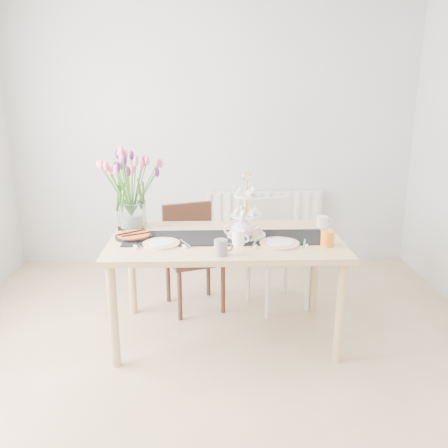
{
  "coord_description": "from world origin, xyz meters",
  "views": [
    {
      "loc": [
        -0.06,
        -2.5,
        1.75
      ],
      "look_at": [
        0.05,
        0.59,
        0.87
      ],
      "focal_mm": 38.0,
      "sensor_mm": 36.0,
      "label": 1
    }
  ],
  "objects_px": {
    "mug_orange": "(327,238)",
    "plate_right": "(279,243)",
    "tulip_vase": "(130,177)",
    "cake_stand": "(246,221)",
    "radiator": "(263,220)",
    "tart_tin": "(134,236)",
    "mug_white": "(239,237)",
    "plate_left": "(161,243)",
    "mug_grey": "(221,247)",
    "cream_jug": "(322,222)",
    "chair_white": "(273,244)",
    "chair_brown": "(191,248)",
    "teapot": "(242,231)",
    "dining_table": "(226,249)"
  },
  "relations": [
    {
      "from": "dining_table",
      "to": "tart_tin",
      "type": "xyz_separation_m",
      "value": [
        -0.64,
        0.02,
        0.09
      ]
    },
    {
      "from": "mug_white",
      "to": "tart_tin",
      "type": "bearing_deg",
      "value": -162.52
    },
    {
      "from": "mug_white",
      "to": "plate_right",
      "type": "height_order",
      "value": "mug_white"
    },
    {
      "from": "cream_jug",
      "to": "mug_white",
      "type": "height_order",
      "value": "mug_white"
    },
    {
      "from": "chair_white",
      "to": "cream_jug",
      "type": "xyz_separation_m",
      "value": [
        0.32,
        -0.31,
        0.28
      ]
    },
    {
      "from": "dining_table",
      "to": "chair_brown",
      "type": "height_order",
      "value": "chair_brown"
    },
    {
      "from": "radiator",
      "to": "plate_left",
      "type": "distance_m",
      "value": 1.91
    },
    {
      "from": "tulip_vase",
      "to": "cake_stand",
      "type": "relative_size",
      "value": 1.72
    },
    {
      "from": "mug_white",
      "to": "mug_orange",
      "type": "relative_size",
      "value": 0.99
    },
    {
      "from": "mug_orange",
      "to": "tart_tin",
      "type": "bearing_deg",
      "value": 124.43
    },
    {
      "from": "plate_left",
      "to": "tart_tin",
      "type": "bearing_deg",
      "value": 144.32
    },
    {
      "from": "tart_tin",
      "to": "mug_orange",
      "type": "xyz_separation_m",
      "value": [
        1.31,
        -0.21,
        0.04
      ]
    },
    {
      "from": "mug_grey",
      "to": "mug_orange",
      "type": "height_order",
      "value": "mug_orange"
    },
    {
      "from": "mug_orange",
      "to": "plate_right",
      "type": "bearing_deg",
      "value": 125.91
    },
    {
      "from": "chair_white",
      "to": "plate_left",
      "type": "relative_size",
      "value": 3.53
    },
    {
      "from": "chair_brown",
      "to": "cake_stand",
      "type": "bearing_deg",
      "value": -71.09
    },
    {
      "from": "teapot",
      "to": "mug_grey",
      "type": "bearing_deg",
      "value": -102.62
    },
    {
      "from": "cake_stand",
      "to": "mug_grey",
      "type": "relative_size",
      "value": 3.97
    },
    {
      "from": "chair_brown",
      "to": "cream_jug",
      "type": "relative_size",
      "value": 9.89
    },
    {
      "from": "tart_tin",
      "to": "tulip_vase",
      "type": "bearing_deg",
      "value": 100.33
    },
    {
      "from": "plate_left",
      "to": "cake_stand",
      "type": "bearing_deg",
      "value": 14.98
    },
    {
      "from": "chair_white",
      "to": "plate_left",
      "type": "distance_m",
      "value": 1.12
    },
    {
      "from": "tart_tin",
      "to": "plate_left",
      "type": "bearing_deg",
      "value": -35.68
    },
    {
      "from": "chair_white",
      "to": "chair_brown",
      "type": "bearing_deg",
      "value": 160.45
    },
    {
      "from": "mug_grey",
      "to": "plate_right",
      "type": "distance_m",
      "value": 0.45
    },
    {
      "from": "mug_white",
      "to": "teapot",
      "type": "bearing_deg",
      "value": 102.69
    },
    {
      "from": "tart_tin",
      "to": "dining_table",
      "type": "bearing_deg",
      "value": -2.22
    },
    {
      "from": "mug_orange",
      "to": "plate_left",
      "type": "xyz_separation_m",
      "value": [
        -1.1,
        0.07,
        -0.05
      ]
    },
    {
      "from": "radiator",
      "to": "mug_orange",
      "type": "distance_m",
      "value": 1.79
    },
    {
      "from": "cake_stand",
      "to": "tart_tin",
      "type": "relative_size",
      "value": 1.57
    },
    {
      "from": "teapot",
      "to": "mug_white",
      "type": "distance_m",
      "value": 0.09
    },
    {
      "from": "chair_white",
      "to": "mug_orange",
      "type": "relative_size",
      "value": 8.54
    },
    {
      "from": "dining_table",
      "to": "tulip_vase",
      "type": "height_order",
      "value": "tulip_vase"
    },
    {
      "from": "dining_table",
      "to": "chair_white",
      "type": "xyz_separation_m",
      "value": [
        0.42,
        0.56,
        -0.16
      ]
    },
    {
      "from": "mug_grey",
      "to": "tart_tin",
      "type": "bearing_deg",
      "value": 148.74
    },
    {
      "from": "mug_white",
      "to": "mug_grey",
      "type": "bearing_deg",
      "value": -90.89
    },
    {
      "from": "dining_table",
      "to": "tart_tin",
      "type": "bearing_deg",
      "value": 177.78
    },
    {
      "from": "cake_stand",
      "to": "cream_jug",
      "type": "height_order",
      "value": "cake_stand"
    },
    {
      "from": "dining_table",
      "to": "plate_right",
      "type": "height_order",
      "value": "plate_right"
    },
    {
      "from": "mug_grey",
      "to": "mug_orange",
      "type": "distance_m",
      "value": 0.72
    },
    {
      "from": "radiator",
      "to": "plate_left",
      "type": "bearing_deg",
      "value": -117.67
    },
    {
      "from": "radiator",
      "to": "chair_brown",
      "type": "distance_m",
      "value": 1.22
    },
    {
      "from": "chair_brown",
      "to": "plate_left",
      "type": "relative_size",
      "value": 3.39
    },
    {
      "from": "cream_jug",
      "to": "mug_grey",
      "type": "distance_m",
      "value": 0.98
    },
    {
      "from": "tart_tin",
      "to": "plate_right",
      "type": "bearing_deg",
      "value": -9.8
    },
    {
      "from": "plate_right",
      "to": "tulip_vase",
      "type": "bearing_deg",
      "value": 156.89
    },
    {
      "from": "cake_stand",
      "to": "tulip_vase",
      "type": "bearing_deg",
      "value": 162.38
    },
    {
      "from": "tulip_vase",
      "to": "cream_jug",
      "type": "height_order",
      "value": "tulip_vase"
    },
    {
      "from": "radiator",
      "to": "mug_orange",
      "type": "bearing_deg",
      "value": -82.64
    },
    {
      "from": "cream_jug",
      "to": "mug_grey",
      "type": "relative_size",
      "value": 0.85
    }
  ]
}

